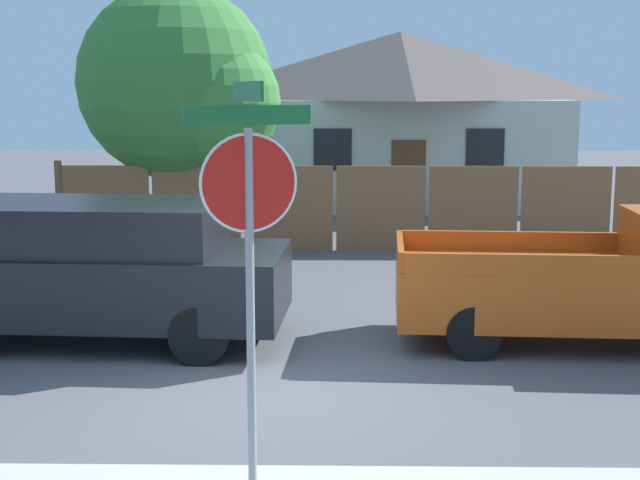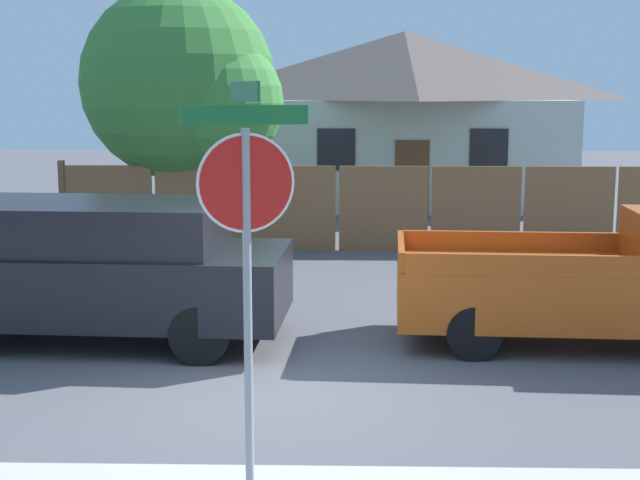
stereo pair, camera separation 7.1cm
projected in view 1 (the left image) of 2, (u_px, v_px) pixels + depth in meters
The scene contains 7 objects.
ground_plane at pixel (262, 391), 9.89m from camera, with size 80.00×80.00×0.00m, color #56565B.
wooden_fence at pixel (381, 209), 18.35m from camera, with size 13.43×0.12×1.86m.
house at pixel (399, 113), 26.84m from camera, with size 9.58×7.96×5.02m.
oak_tree at pixel (184, 87), 18.83m from camera, with size 4.35×4.14×5.52m.
red_suv at pixel (97, 267), 11.68m from camera, with size 4.98×2.32×1.86m.
orange_pickup at pixel (606, 282), 11.59m from camera, with size 5.05×2.14×1.74m.
stop_sign at pixel (249, 218), 6.96m from camera, with size 0.96×0.86×3.36m.
Camera 1 is at (0.80, -9.46, 3.30)m, focal length 50.00 mm.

